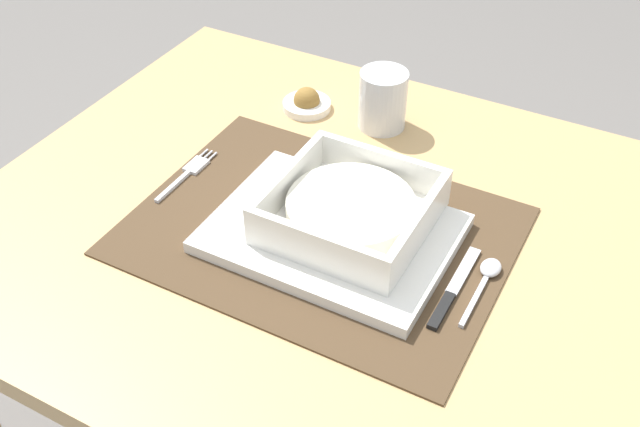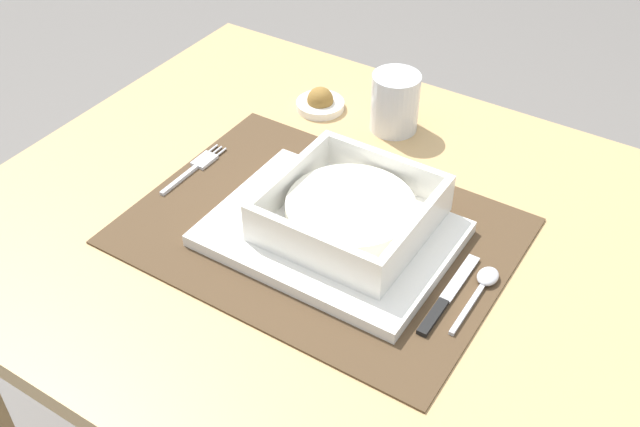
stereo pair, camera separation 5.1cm
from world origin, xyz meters
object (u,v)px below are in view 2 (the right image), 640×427
Objects in this scene: spoon at (484,283)px; condiment_saucer at (320,103)px; drinking_glass at (395,105)px; fork at (198,166)px; butter_knife at (446,299)px; porridge_bowl at (350,212)px; dining_table at (335,282)px.

condiment_saucer reaches higher than spoon.
fork is at bearing -127.49° from drinking_glass.
fork is at bearing 174.75° from butter_knife.
drinking_glass reaches higher than spoon.
fork is 0.42m from spoon.
drinking_glass is at bearing 135.99° from spoon.
drinking_glass is at bearing 105.79° from porridge_bowl.
butter_knife is at bearing -14.99° from dining_table.
butter_knife reaches higher than dining_table.
condiment_saucer is at bearing 142.88° from butter_knife.
drinking_glass reaches higher than porridge_bowl.
fork is (-0.22, -0.00, 0.11)m from dining_table.
condiment_saucer is (-0.34, 0.27, 0.00)m from butter_knife.
porridge_bowl reaches higher than spoon.
porridge_bowl is 0.30m from condiment_saucer.
spoon is at bearing -44.16° from drinking_glass.
dining_table is at bearing 179.36° from spoon.
porridge_bowl is 2.11× the size of drinking_glass.
fork is 0.90× the size of butter_knife.
spoon is at bearing 1.75° from porridge_bowl.
condiment_saucer is (-0.36, 0.22, 0.00)m from spoon.
butter_knife is (0.17, -0.05, 0.11)m from dining_table.
fork is 0.23m from condiment_saucer.
spoon is 1.32× the size of drinking_glass.
dining_table is at bearing -79.49° from drinking_glass.
drinking_glass is at bearing 100.51° from dining_table.
drinking_glass is at bearing 129.03° from butter_knife.
porridge_bowl is (0.03, -0.01, 0.14)m from dining_table.
butter_knife is at bearing -121.54° from spoon.
dining_table is 4.97× the size of porridge_bowl.
condiment_saucer is at bearing 148.57° from spoon.
spoon is at bearing -0.70° from fork.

